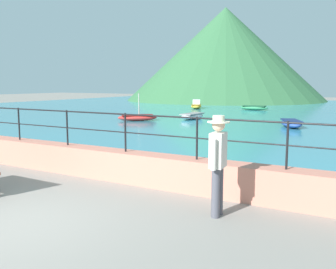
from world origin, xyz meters
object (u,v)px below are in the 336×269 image
object	(u,v)px
boat_5	(196,105)
boat_0	(291,123)
person_walking	(218,161)
boat_3	(137,117)
boat_1	(192,116)
boat_2	(254,108)

from	to	relation	value
boat_5	boat_0	bearing A→B (deg)	-44.87
person_walking	boat_3	xyz separation A→B (m)	(-10.34, 12.55, -0.72)
boat_3	boat_5	xyz separation A→B (m)	(-1.70, 11.46, 0.07)
person_walking	boat_1	distance (m)	17.02
boat_2	boat_5	xyz separation A→B (m)	(-4.95, -0.60, 0.07)
boat_0	boat_1	distance (m)	6.35
boat_3	boat_2	bearing A→B (deg)	74.92
boat_0	boat_5	bearing A→B (deg)	135.13
boat_2	person_walking	bearing A→B (deg)	-73.92
boat_0	boat_1	bearing A→B (deg)	168.43
boat_0	boat_1	xyz separation A→B (m)	(-6.22, 1.27, 0.00)
boat_0	boat_2	distance (m)	12.11
boat_0	boat_5	world-z (taller)	boat_5
boat_5	person_walking	bearing A→B (deg)	-63.35
boat_0	boat_3	distance (m)	8.69
boat_0	boat_5	size ratio (longest dim) A/B	1.00
person_walking	boat_3	size ratio (longest dim) A/B	0.73
boat_0	boat_3	size ratio (longest dim) A/B	1.04
boat_1	boat_2	world-z (taller)	same
boat_1	boat_3	xyz separation A→B (m)	(-2.38, -2.48, 0.00)
boat_3	boat_5	size ratio (longest dim) A/B	0.97
boat_2	boat_3	distance (m)	12.49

